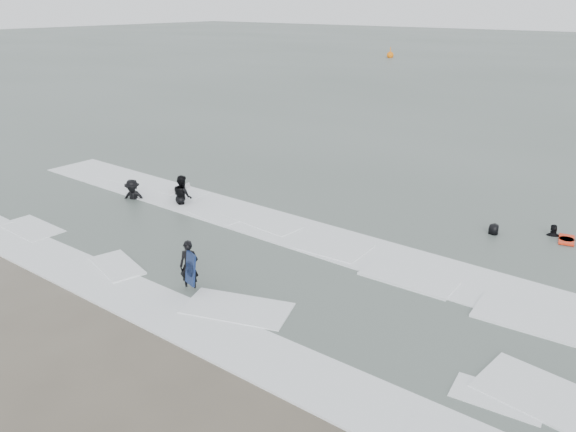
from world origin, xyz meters
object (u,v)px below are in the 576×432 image
Objects in this scene: surfer_breaker at (133,201)px; buoy at (390,55)px; surfer_centre at (191,290)px; surfer_wading at (183,205)px; surfer_right_near at (553,237)px; surfer_right_far at (493,235)px.

buoy is at bearing 77.49° from surfer_breaker.
surfer_centre is 7.53m from surfer_wading.
surfer_breaker is 66.47m from buoy.
surfer_right_near is 1.02× the size of surfer_right_far.
surfer_centre is 0.95× the size of buoy.
surfer_centre is 0.97× the size of surfer_right_near.
buoy is at bearing -65.56° from surfer_right_far.
surfer_wading reaches higher than surfer_right_far.
surfer_right_far is (13.37, 5.70, 0.00)m from surfer_breaker.
surfer_centre is 0.99× the size of surfer_right_far.
surfer_right_near is at bearing -7.16° from surfer_breaker.
surfer_wading is 14.36m from surfer_right_near.
surfer_right_far is at bearing -8.50° from surfer_breaker.
surfer_right_near is at bearing -56.62° from buoy.
buoy reaches higher than surfer_breaker.
surfer_breaker is 16.62m from surfer_right_near.
buoy is at bearing -49.02° from surfer_wading.
surfer_centre is at bearing 159.56° from surfer_wading.
surfer_wading is 66.25m from buoy.
surfer_breaker is (-7.78, 3.90, 0.00)m from surfer_centre.
surfer_right_near is at bearing -153.42° from surfer_right_far.
surfer_centre is at bearing -58.23° from surfer_breaker.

